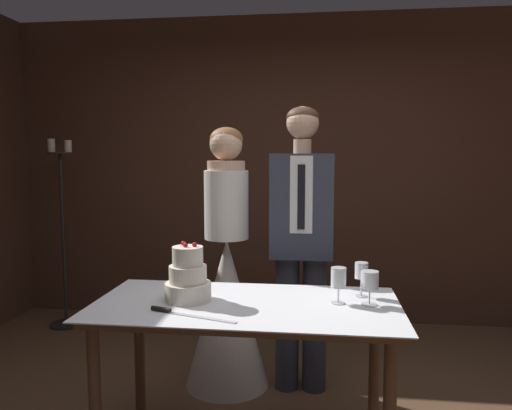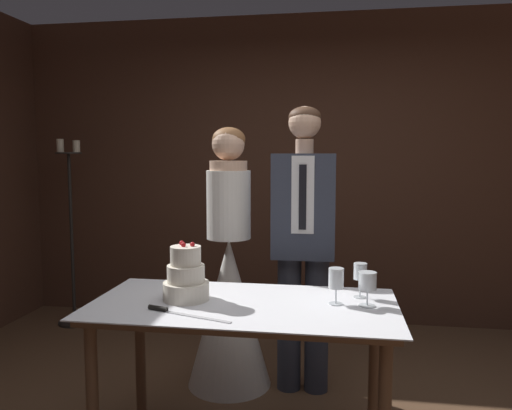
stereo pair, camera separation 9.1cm
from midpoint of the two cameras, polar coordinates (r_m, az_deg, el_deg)
name	(u,v)px [view 1 (the left image)]	position (r m, az deg, el deg)	size (l,w,h in m)	color
wall_back	(305,170)	(4.51, 5.06, 3.97)	(5.52, 0.12, 2.72)	#472B1E
cake_table	(246,322)	(2.47, -2.24, -13.26)	(1.47, 0.74, 0.79)	brown
tiered_cake	(188,278)	(2.48, -8.83, -8.28)	(0.23, 0.23, 0.29)	silver
cake_knife	(176,312)	(2.31, -10.24, -11.99)	(0.42, 0.15, 0.02)	silver
wine_glass_near	(338,279)	(2.43, 8.35, -8.32)	(0.07, 0.07, 0.17)	silver
wine_glass_middle	(370,281)	(2.43, 11.81, -8.49)	(0.08, 0.08, 0.16)	silver
wine_glass_far	(361,272)	(2.56, 10.96, -7.50)	(0.07, 0.07, 0.17)	silver
bride	(227,292)	(3.27, -4.15, -9.94)	(0.54, 0.54, 1.67)	white
groom	(302,236)	(3.13, 4.40, -3.61)	(0.39, 0.25, 1.79)	#333847
candle_stand	(63,243)	(4.66, -21.67, -4.06)	(0.28, 0.28, 1.63)	black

